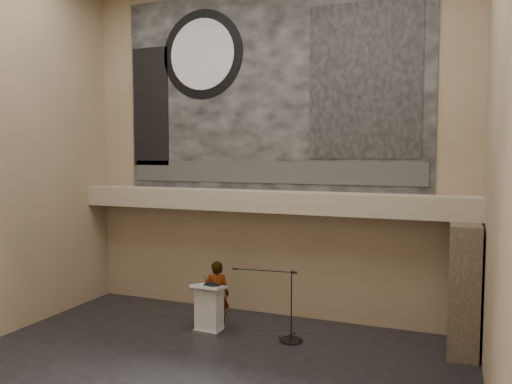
% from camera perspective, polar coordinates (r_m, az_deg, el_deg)
% --- Properties ---
extents(floor, '(10.00, 10.00, 0.00)m').
position_cam_1_polar(floor, '(9.89, -7.30, -20.23)').
color(floor, black).
rests_on(floor, ground).
extents(wall_back, '(10.00, 0.02, 8.50)m').
position_cam_1_polar(wall_back, '(12.64, 1.34, 5.01)').
color(wall_back, '#897757').
rests_on(wall_back, floor).
extents(wall_front, '(10.00, 0.02, 8.50)m').
position_cam_1_polar(wall_front, '(5.83, -27.17, 5.28)').
color(wall_front, '#897757').
rests_on(wall_front, floor).
extents(wall_right, '(0.02, 8.00, 8.50)m').
position_cam_1_polar(wall_right, '(7.88, 26.23, 4.95)').
color(wall_right, '#897757').
rests_on(wall_right, floor).
extents(soffit, '(10.00, 0.80, 0.50)m').
position_cam_1_polar(soffit, '(12.32, 0.69, -1.03)').
color(soffit, tan).
rests_on(soffit, wall_back).
extents(sprinkler_left, '(0.04, 0.04, 0.06)m').
position_cam_1_polar(sprinkler_left, '(12.96, -6.02, -2.03)').
color(sprinkler_left, '#B2893D').
rests_on(sprinkler_left, soffit).
extents(sprinkler_right, '(0.04, 0.04, 0.06)m').
position_cam_1_polar(sprinkler_right, '(11.76, 9.29, -2.72)').
color(sprinkler_right, '#B2893D').
rests_on(sprinkler_right, soffit).
extents(banner, '(8.00, 0.05, 5.00)m').
position_cam_1_polar(banner, '(12.71, 1.31, 11.56)').
color(banner, black).
rests_on(banner, wall_back).
extents(banner_text_strip, '(7.76, 0.02, 0.55)m').
position_cam_1_polar(banner_text_strip, '(12.58, 1.23, 2.28)').
color(banner_text_strip, '#303030').
rests_on(banner_text_strip, banner).
extents(banner_clock_rim, '(2.30, 0.02, 2.30)m').
position_cam_1_polar(banner_clock_rim, '(13.55, -6.17, 15.37)').
color(banner_clock_rim, black).
rests_on(banner_clock_rim, banner).
extents(banner_clock_face, '(1.84, 0.02, 1.84)m').
position_cam_1_polar(banner_clock_face, '(13.54, -6.21, 15.38)').
color(banner_clock_face, silver).
rests_on(banner_clock_face, banner).
extents(banner_building_print, '(2.60, 0.02, 3.60)m').
position_cam_1_polar(banner_building_print, '(12.07, 12.25, 12.33)').
color(banner_building_print, black).
rests_on(banner_building_print, banner).
extents(banner_brick_print, '(1.10, 0.02, 3.20)m').
position_cam_1_polar(banner_brick_print, '(14.18, -11.94, 9.50)').
color(banner_brick_print, black).
rests_on(banner_brick_print, banner).
extents(stone_pier, '(0.60, 1.40, 2.70)m').
position_cam_1_polar(stone_pier, '(11.35, 22.66, -10.04)').
color(stone_pier, '#403427').
rests_on(stone_pier, floor).
extents(lectern, '(0.75, 0.55, 1.14)m').
position_cam_1_polar(lectern, '(11.84, -5.38, -13.12)').
color(lectern, silver).
rests_on(lectern, floor).
extents(binder, '(0.38, 0.35, 0.04)m').
position_cam_1_polar(binder, '(11.65, -5.08, -10.52)').
color(binder, black).
rests_on(binder, lectern).
extents(papers, '(0.23, 0.31, 0.00)m').
position_cam_1_polar(papers, '(11.71, -5.93, -10.53)').
color(papers, white).
rests_on(papers, lectern).
extents(speaker_person, '(0.67, 0.53, 1.61)m').
position_cam_1_polar(speaker_person, '(12.02, -4.49, -11.61)').
color(speaker_person, silver).
rests_on(speaker_person, floor).
extents(mic_stand, '(1.61, 0.52, 1.58)m').
position_cam_1_polar(mic_stand, '(11.41, 3.77, -15.40)').
color(mic_stand, black).
rests_on(mic_stand, floor).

